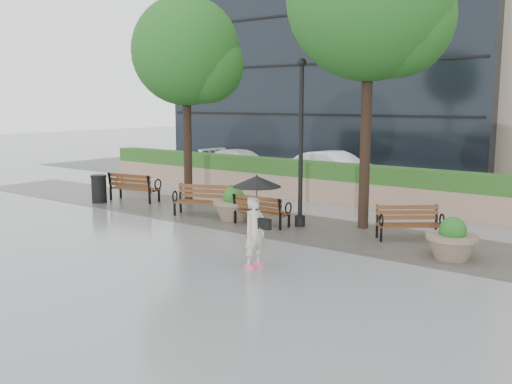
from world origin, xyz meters
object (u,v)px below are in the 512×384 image
Objects in this scene: bench_2 at (261,217)px; trash_bin at (99,190)px; bench_0 at (134,193)px; bench_3 at (409,230)px; bench_1 at (203,207)px; planter_left at (234,207)px; car_left at (241,164)px; car_right at (335,169)px; planter_right at (452,243)px; pedestrian at (256,212)px; lamppost at (301,154)px.

trash_bin is (-6.55, -0.46, 0.20)m from bench_2.
bench_3 is at bearing 173.37° from bench_0.
planter_left reaches higher than bench_1.
car_left is 4.64m from car_right.
pedestrian reaches higher than planter_right.
bench_1 reaches higher than bench_2.
car_right is at bearing 112.88° from lamppost.
pedestrian is (8.16, -3.76, 0.87)m from bench_0.
planter_left is at bearing 177.08° from planter_right.
planter_right is at bearing -127.20° from car_right.
car_left is 2.26× the size of pedestrian.
car_right is (-1.08, 7.75, 0.31)m from planter_left.
bench_0 is 4.77m from planter_left.
bench_0 is 3.62m from bench_1.
car_left is (-5.72, 7.45, 0.24)m from planter_left.
planter_right is 0.27× the size of car_right.
trash_bin is 7.69m from lamppost.
car_right is at bearing -125.52° from bench_0.
car_right is at bearing 62.21° from trash_bin.
lamppost is 1.08× the size of car_right.
bench_2 is at bearing 177.63° from planter_right.
bench_0 is 0.45× the size of car_right.
planter_left is 9.39m from car_left.
car_right reaches higher than planter_right.
bench_2 is at bearing 43.35° from pedestrian.
car_left reaches higher than bench_1.
lamppost is at bearing 170.01° from planter_right.
bench_0 reaches higher than bench_2.
bench_0 is 0.99× the size of pedestrian.
bench_2 is at bearing -130.87° from car_left.
bench_3 is 1.78× the size of trash_bin.
bench_2 is at bearing -23.53° from bench_1.
bench_1 is at bearing -170.67° from car_right.
bench_1 is 5.71m from pedestrian.
bench_3 is at bearing -114.75° from car_left.
lamppost is (-3.00, -0.33, 1.76)m from bench_3.
bench_2 is at bearing -154.69° from car_right.
lamppost is at bearing -150.74° from bench_2.
bench_1 reaches higher than trash_bin.
trash_bin is at bearing -171.08° from car_left.
bench_1 is 7.83m from car_right.
bench_3 is 3.49m from lamppost.
trash_bin is (-5.47, -0.56, 0.06)m from planter_left.
bench_2 is 0.36× the size of lamppost.
bench_3 is at bearing -14.56° from bench_1.
bench_1 is 6.21m from bench_3.
bench_3 is 5.06m from planter_left.
planter_right is at bearing -9.99° from lamppost.
car_right is (-6.08, 6.96, 0.44)m from bench_3.
bench_1 is at bearing -176.77° from planter_left.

